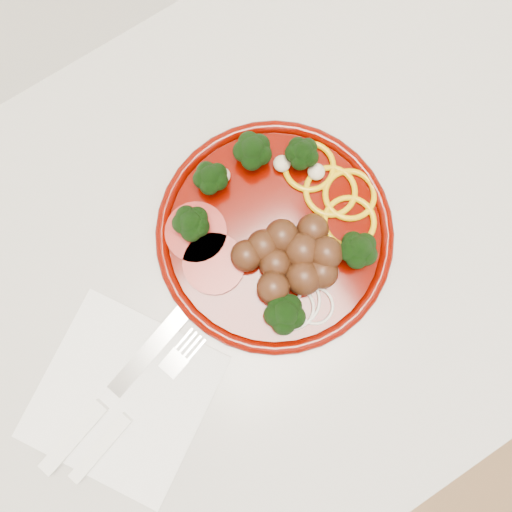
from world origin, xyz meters
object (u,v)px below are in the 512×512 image
napkin (123,396)px  fork (116,430)px  knife (99,409)px  plate (276,234)px

napkin → fork: size_ratio=0.91×
napkin → knife: 0.03m
knife → fork: size_ratio=1.13×
plate → napkin: plate is taller
napkin → plate: bearing=13.5°
fork → plate: bearing=1.3°
plate → fork: bearing=-162.2°
napkin → fork: (-0.02, -0.02, 0.01)m
plate → fork: 0.26m
plate → fork: plate is taller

